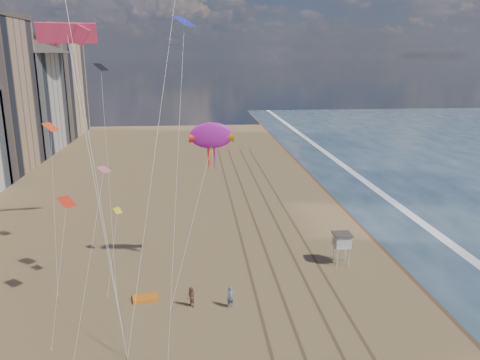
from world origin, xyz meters
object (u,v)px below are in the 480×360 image
object	(u,v)px
lifeguard_stand	(342,241)
kite_flyer_a	(231,297)
kite_flyer_b	(191,297)
grounded_kite	(146,298)
show_kite	(211,136)

from	to	relation	value
lifeguard_stand	kite_flyer_a	bearing A→B (deg)	-147.90
kite_flyer_b	grounded_kite	bearing A→B (deg)	-149.50
lifeguard_stand	show_kite	size ratio (longest dim) A/B	0.21
show_kite	kite_flyer_b	distance (m)	15.07
grounded_kite	kite_flyer_b	xyz separation A→B (m)	(4.16, -1.78, 0.82)
grounded_kite	lifeguard_stand	bearing A→B (deg)	5.94
lifeguard_stand	kite_flyer_a	size ratio (longest dim) A/B	1.74
grounded_kite	kite_flyer_a	world-z (taller)	kite_flyer_a
grounded_kite	kite_flyer_a	distance (m)	7.95
lifeguard_stand	kite_flyer_b	distance (m)	17.48
lifeguard_stand	grounded_kite	size ratio (longest dim) A/B	1.52
lifeguard_stand	show_kite	distance (m)	17.64
lifeguard_stand	kite_flyer_b	xyz separation A→B (m)	(-15.76, -7.37, -1.70)
show_kite	kite_flyer_b	size ratio (longest dim) A/B	8.75
lifeguard_stand	show_kite	world-z (taller)	show_kite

